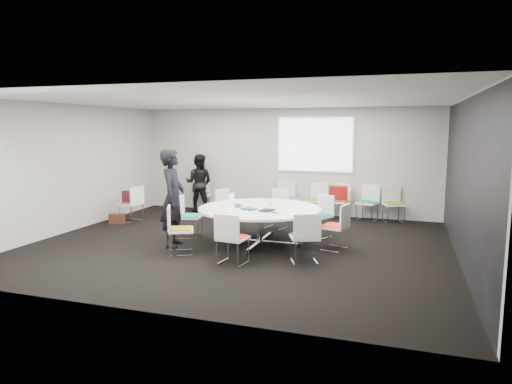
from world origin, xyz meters
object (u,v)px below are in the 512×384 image
(chair_ring_f, at_px, (180,239))
(chair_back_e, at_px, (393,211))
(chair_ring_b, at_px, (319,224))
(chair_ring_g, at_px, (232,248))
(chair_ring_h, at_px, (305,247))
(maroon_bag, at_px, (130,197))
(chair_back_d, at_px, (367,210))
(laptop, at_px, (240,206))
(brown_bag, at_px, (117,219))
(chair_ring_d, at_px, (229,216))
(chair_back_c, at_px, (339,208))
(chair_ring_a, at_px, (335,236))
(chair_back_a, at_px, (288,205))
(chair_person_back, at_px, (202,201))
(chair_ring_c, at_px, (276,216))
(chair_back_b, at_px, (317,207))
(person_back, at_px, (199,183))
(cup, at_px, (269,204))
(conference_table, at_px, (260,216))
(chair_spare_left, at_px, (132,211))
(chair_ring_e, at_px, (190,224))
(person_main, at_px, (173,198))

(chair_ring_f, distance_m, chair_back_e, 5.49)
(chair_ring_b, distance_m, chair_ring_g, 2.60)
(chair_ring_h, bearing_deg, maroon_bag, 132.65)
(chair_back_d, xyz_separation_m, laptop, (-2.26, -2.98, 0.47))
(chair_ring_g, xyz_separation_m, brown_bag, (-3.80, 2.18, -0.16))
(chair_ring_h, bearing_deg, chair_ring_d, 111.86)
(chair_ring_g, xyz_separation_m, chair_back_c, (1.18, 4.43, 0.00))
(chair_ring_a, relative_size, chair_ring_b, 1.00)
(chair_back_a, xyz_separation_m, chair_person_back, (-2.46, 0.00, 0.00))
(chair_ring_c, distance_m, chair_ring_f, 2.81)
(chair_ring_f, xyz_separation_m, chair_back_c, (2.31, 4.13, 0.00))
(chair_ring_d, distance_m, chair_back_d, 3.48)
(chair_back_c, xyz_separation_m, brown_bag, (-4.98, -2.25, -0.16))
(chair_person_back, xyz_separation_m, laptop, (2.23, -2.98, 0.47))
(chair_ring_g, bearing_deg, chair_ring_d, 119.86)
(chair_back_b, relative_size, person_back, 0.56)
(chair_ring_d, bearing_deg, brown_bag, -59.45)
(chair_back_d, xyz_separation_m, person_back, (-4.49, -0.16, 0.51))
(chair_ring_h, height_order, cup, chair_ring_h)
(chair_ring_c, xyz_separation_m, chair_person_back, (-2.58, 1.55, 0.00))
(chair_ring_d, xyz_separation_m, chair_person_back, (-1.52, 1.81, 0.00))
(conference_table, bearing_deg, chair_ring_c, 93.06)
(chair_ring_a, xyz_separation_m, chair_ring_f, (-2.64, -1.14, 0.00))
(chair_ring_f, xyz_separation_m, chair_spare_left, (-2.47, 2.20, 0.00))
(chair_ring_g, bearing_deg, cup, 91.89)
(chair_ring_e, bearing_deg, chair_ring_g, 34.65)
(chair_ring_f, height_order, chair_back_d, same)
(chair_ring_d, bearing_deg, chair_back_b, 157.77)
(chair_back_a, bearing_deg, chair_back_e, 158.21)
(person_back, bearing_deg, chair_ring_e, 103.49)
(chair_back_e, distance_m, laptop, 4.17)
(brown_bag, bearing_deg, chair_back_b, 26.98)
(chair_spare_left, relative_size, person_main, 0.47)
(chair_back_a, distance_m, person_back, 2.51)
(chair_back_d, xyz_separation_m, person_main, (-3.39, -3.66, 0.67))
(chair_ring_b, height_order, chair_back_b, same)
(chair_ring_g, xyz_separation_m, person_main, (-1.52, 0.77, 0.67))
(chair_back_a, height_order, maroon_bag, chair_back_a)
(chair_ring_g, relative_size, chair_ring_h, 1.00)
(chair_ring_d, distance_m, chair_ring_e, 1.21)
(conference_table, height_order, chair_ring_g, chair_ring_g)
(person_main, bearing_deg, conference_table, -80.47)
(conference_table, xyz_separation_m, chair_back_d, (1.83, 3.01, -0.28))
(chair_ring_d, bearing_deg, chair_ring_b, 105.01)
(chair_ring_h, xyz_separation_m, cup, (-0.99, 1.23, 0.50))
(chair_ring_e, height_order, maroon_bag, chair_ring_e)
(chair_ring_g, xyz_separation_m, chair_back_d, (1.87, 4.43, 0.00))
(cup, bearing_deg, chair_back_e, 49.77)
(chair_ring_c, relative_size, laptop, 2.59)
(chair_back_e, bearing_deg, chair_ring_h, 51.01)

